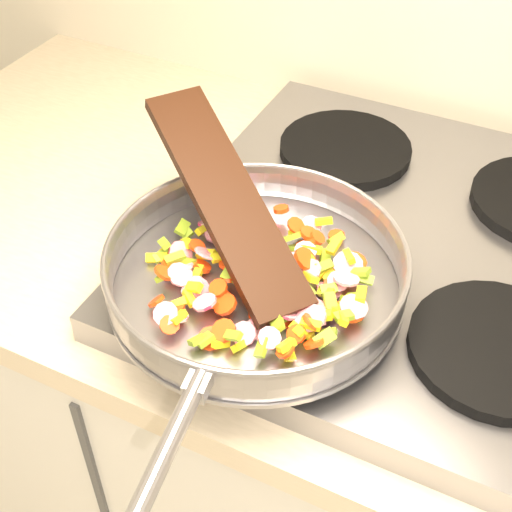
% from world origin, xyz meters
% --- Properties ---
extents(cooktop, '(0.60, 0.60, 0.04)m').
position_xyz_m(cooktop, '(-0.70, 1.67, 0.92)').
color(cooktop, '#939399').
rests_on(cooktop, counter_top).
extents(grate_fl, '(0.19, 0.19, 0.02)m').
position_xyz_m(grate_fl, '(-0.84, 1.52, 0.95)').
color(grate_fl, black).
rests_on(grate_fl, cooktop).
extents(grate_fr, '(0.19, 0.19, 0.02)m').
position_xyz_m(grate_fr, '(-0.56, 1.52, 0.95)').
color(grate_fr, black).
rests_on(grate_fr, cooktop).
extents(grate_bl, '(0.19, 0.19, 0.02)m').
position_xyz_m(grate_bl, '(-0.84, 1.81, 0.95)').
color(grate_bl, black).
rests_on(grate_bl, cooktop).
extents(saute_pan, '(0.37, 0.54, 0.06)m').
position_xyz_m(saute_pan, '(-0.83, 1.48, 0.99)').
color(saute_pan, '#9E9EA5').
rests_on(saute_pan, grate_fl).
extents(vegetable_heap, '(0.27, 0.25, 0.05)m').
position_xyz_m(vegetable_heap, '(-0.82, 1.49, 0.98)').
color(vegetable_heap, olive).
rests_on(vegetable_heap, saute_pan).
extents(wooden_spatula, '(0.28, 0.23, 0.12)m').
position_xyz_m(wooden_spatula, '(-0.88, 1.53, 1.04)').
color(wooden_spatula, black).
rests_on(wooden_spatula, saute_pan).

